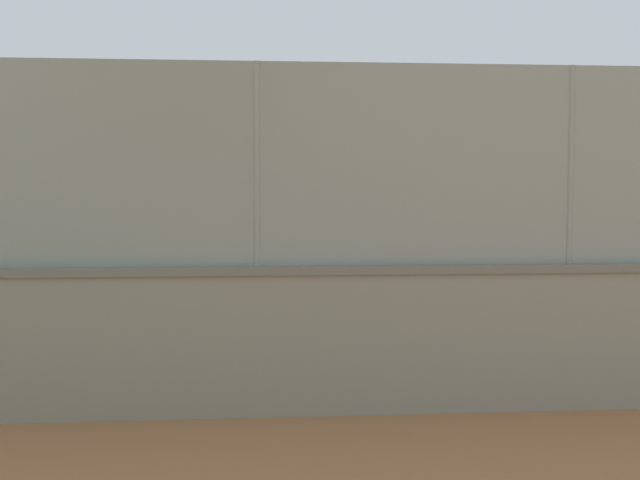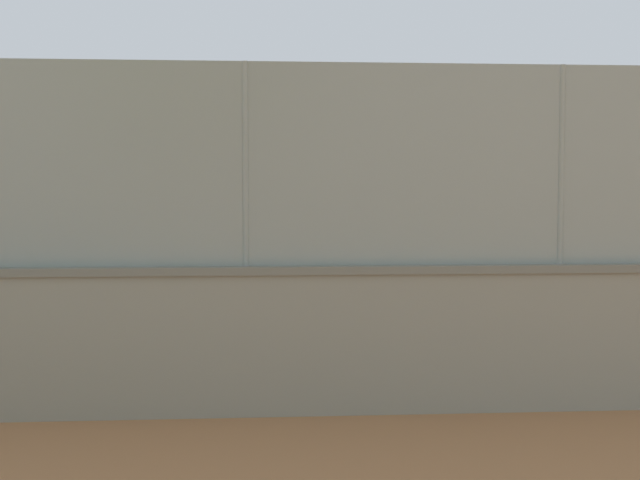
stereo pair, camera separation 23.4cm
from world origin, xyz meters
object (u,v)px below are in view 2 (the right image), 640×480
at_px(sports_ball, 302,286).
at_px(spare_ball_by_wall, 567,362).
at_px(player_crossing_court, 289,238).
at_px(player_foreground_swinging, 313,242).

xyz_separation_m(sports_ball, spare_ball_by_wall, (-3.16, 8.92, 0.06)).
relative_size(player_crossing_court, sports_ball, 22.63).
bearing_deg(player_foreground_swinging, player_crossing_court, -73.56).
distance_m(sports_ball, spare_ball_by_wall, 9.47).
bearing_deg(spare_ball_by_wall, player_crossing_court, -74.07).
relative_size(player_foreground_swinging, sports_ball, 23.10).
relative_size(player_crossing_court, spare_ball_by_wall, 8.50).
bearing_deg(player_crossing_court, player_foreground_swinging, 106.44).
bearing_deg(player_foreground_swinging, sports_ball, 75.51).
relative_size(player_foreground_swinging, spare_ball_by_wall, 8.68).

